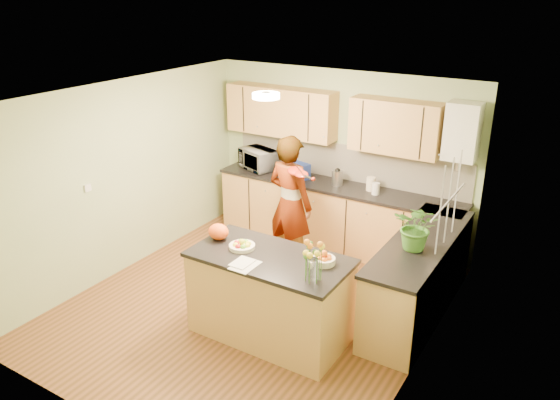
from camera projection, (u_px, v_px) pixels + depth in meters
The scene contains 28 objects.
floor at pixel (254, 305), 6.54m from camera, with size 4.50×4.50×0.00m, color #563718.
ceiling at pixel (250, 97), 5.62m from camera, with size 4.00×4.50×0.02m, color white.
wall_back at pixel (340, 157), 7.86m from camera, with size 4.00×0.02×2.50m, color #94AA79.
wall_front at pixel (92, 302), 4.30m from camera, with size 4.00×0.02×2.50m, color #94AA79.
wall_left at pixel (125, 177), 7.05m from camera, with size 0.02×4.50×2.50m, color #94AA79.
wall_right at pixel (429, 251), 5.11m from camera, with size 0.02×4.50×2.50m, color #94AA79.
back_counter at pixel (335, 216), 7.86m from camera, with size 3.64×0.62×0.94m.
right_counter at pixel (419, 277), 6.21m from camera, with size 0.62×2.24×0.94m.
splashback at pixel (346, 162), 7.82m from camera, with size 3.60×0.02×0.52m, color white.
upper_cabinets at pixel (325, 117), 7.59m from camera, with size 3.20×0.34×0.70m.
boiler at pixel (462, 132), 6.67m from camera, with size 0.40×0.30×0.86m.
window_right at pixel (449, 201), 5.47m from camera, with size 0.01×1.30×1.05m.
light_switch at pixel (88, 188), 6.55m from camera, with size 0.02×0.09×0.09m, color silver.
ceiling_lamp at pixel (266, 96), 5.87m from camera, with size 0.30×0.30×0.07m.
peninsula_island at pixel (270, 296), 5.81m from camera, with size 1.68×0.86×0.96m.
fruit_dish at pixel (242, 245), 5.79m from camera, with size 0.28×0.28×0.10m.
orange_bowl at pixel (324, 259), 5.47m from camera, with size 0.23×0.23×0.13m.
flower_vase at pixel (313, 250), 5.09m from camera, with size 0.25×0.25×0.47m.
orange_bag at pixel (218, 232), 5.98m from camera, with size 0.23×0.20×0.18m, color #F25013.
papers at pixel (245, 265), 5.45m from camera, with size 0.22×0.30×0.01m, color silver.
violinist at pixel (290, 204), 7.08m from camera, with size 0.67×0.44×1.84m, color #D7A783.
violin at pixel (296, 171), 6.60m from camera, with size 0.65×0.26×0.13m, color #540905, non-canonical shape.
microwave at pixel (258, 159), 8.31m from camera, with size 0.56×0.38×0.31m, color silver.
blue_box at pixel (299, 171), 7.91m from camera, with size 0.28×0.21×0.23m, color navy.
kettle at pixel (337, 177), 7.65m from camera, with size 0.15×0.15×0.29m.
jar_cream at pixel (371, 184), 7.45m from camera, with size 0.12×0.12×0.19m, color beige.
jar_white at pixel (376, 189), 7.32m from camera, with size 0.10×0.10×0.16m, color silver.
potted_plant at pixel (418, 227), 5.74m from camera, with size 0.47×0.41×0.52m, color #407D29.
Camera 1 is at (3.20, -4.62, 3.59)m, focal length 35.00 mm.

